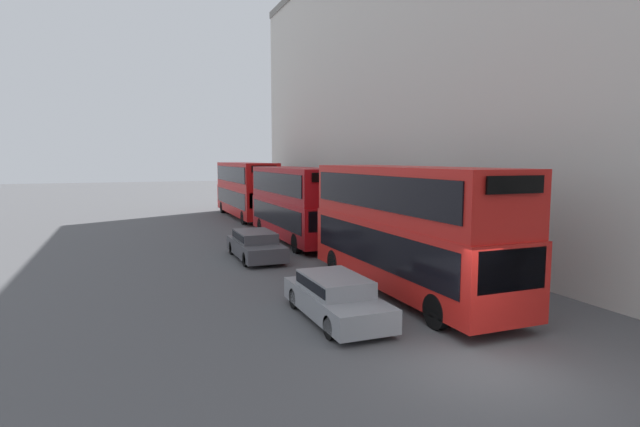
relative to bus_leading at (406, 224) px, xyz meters
The scene contains 6 objects.
ground_plane 6.79m from the bus_leading, 104.63° to the right, with size 200.00×200.00×0.00m, color #515154.
bus_leading is the anchor object (origin of this frame).
bus_second_in_queue 11.92m from the bus_leading, 90.00° to the left, with size 2.59×10.09×4.22m.
bus_third_in_queue 24.43m from the bus_leading, 90.00° to the left, with size 2.59×11.47×4.40m.
car_dark_sedan 4.20m from the bus_leading, 152.95° to the right, with size 1.75×4.58×1.29m.
car_hatchback 8.73m from the bus_leading, 113.41° to the left, with size 1.84×4.71×1.30m.
Camera 1 is at (-7.46, -8.77, 4.71)m, focal length 28.00 mm.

